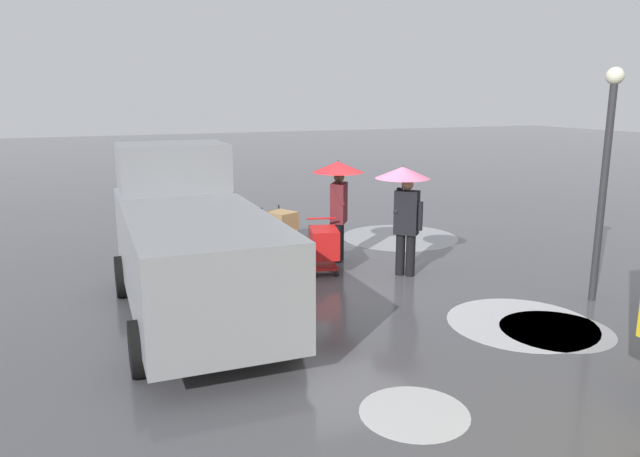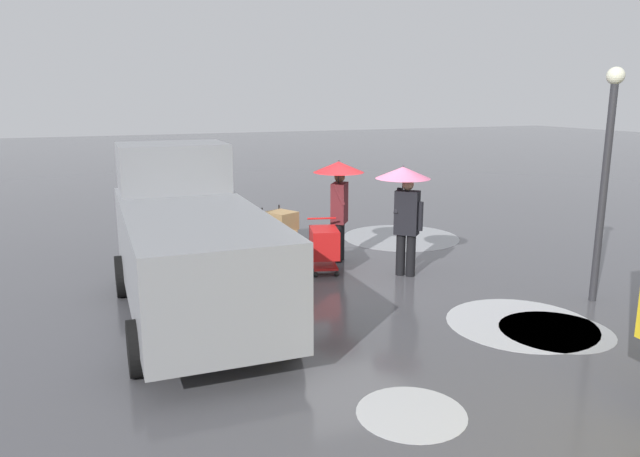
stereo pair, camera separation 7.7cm
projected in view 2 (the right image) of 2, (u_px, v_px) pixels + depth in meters
name	position (u px, v px, depth m)	size (l,w,h in m)	color
ground_plane	(351.00, 276.00, 11.55)	(90.00, 90.00, 0.00)	#4C4C51
slush_patch_near_cluster	(411.00, 413.00, 6.57)	(1.22, 1.22, 0.01)	silver
slush_patch_under_van	(521.00, 323.00, 9.15)	(2.25, 2.25, 0.01)	silver
slush_patch_mid_street	(556.00, 331.00, 8.86)	(1.65, 1.65, 0.01)	#999BA0
slush_patch_far_side	(401.00, 237.00, 14.70)	(2.83, 2.83, 0.01)	#999BA0
cargo_van_parked_right	(190.00, 243.00, 9.27)	(2.30, 5.39, 2.60)	gray
shopping_cart_vendor	(324.00, 244.00, 11.69)	(0.75, 0.93, 1.02)	red
hand_dolly_boxes	(281.00, 239.00, 11.53)	(0.74, 0.84, 1.32)	#515156
pedestrian_pink_side	(405.00, 195.00, 11.28)	(1.04, 1.04, 2.15)	black
pedestrian_black_side	(339.00, 187.00, 12.23)	(1.04, 1.04, 2.15)	black
street_lamp	(607.00, 162.00, 9.67)	(0.28, 0.28, 3.86)	#2D2D33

